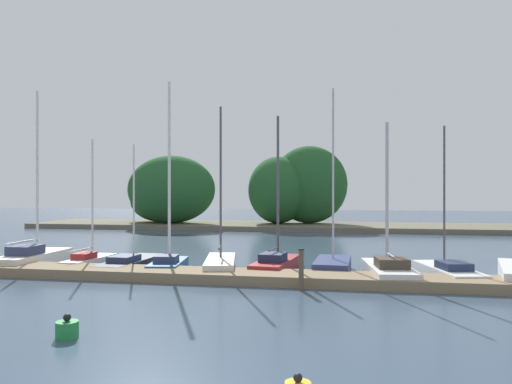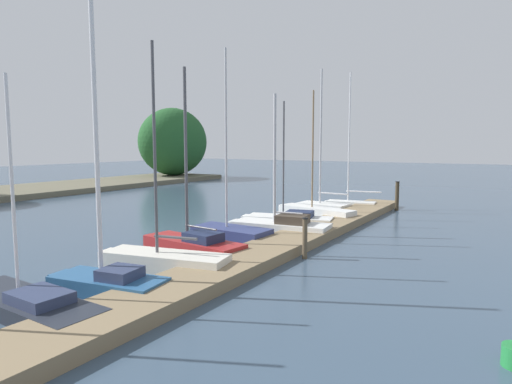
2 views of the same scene
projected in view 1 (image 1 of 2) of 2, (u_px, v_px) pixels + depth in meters
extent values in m
cube|color=#847051|center=(306.00, 278.00, 16.61)|extent=(27.54, 1.80, 0.35)
cube|color=#66604C|center=(330.00, 227.00, 41.09)|extent=(52.33, 8.00, 0.40)
ellipsoid|color=#235628|center=(278.00, 190.00, 42.16)|extent=(5.21, 5.38, 5.84)
ellipsoid|color=#235628|center=(171.00, 189.00, 42.54)|extent=(7.92, 4.96, 5.95)
ellipsoid|color=#235628|center=(160.00, 201.00, 44.63)|extent=(5.71, 3.09, 3.80)
ellipsoid|color=#235628|center=(309.00, 185.00, 42.33)|extent=(6.66, 4.52, 6.78)
cube|color=silver|center=(33.00, 260.00, 20.37)|extent=(1.55, 4.23, 0.58)
cube|color=silver|center=(57.00, 255.00, 22.23)|extent=(0.79, 1.08, 0.49)
cube|color=#2D3856|center=(25.00, 250.00, 19.85)|extent=(1.07, 1.30, 0.37)
cylinder|color=silver|center=(37.00, 171.00, 20.68)|extent=(0.11, 0.11, 6.91)
cylinder|color=silver|center=(23.00, 242.00, 19.70)|extent=(0.18, 2.19, 0.07)
cube|color=white|center=(89.00, 262.00, 20.34)|extent=(1.03, 3.12, 0.39)
cube|color=white|center=(107.00, 258.00, 21.69)|extent=(0.53, 0.79, 0.33)
cube|color=maroon|center=(84.00, 256.00, 19.96)|extent=(0.72, 0.95, 0.25)
cylinder|color=silver|center=(92.00, 198.00, 20.56)|extent=(0.08, 0.08, 5.01)
cylinder|color=silver|center=(82.00, 250.00, 19.80)|extent=(0.14, 1.75, 0.07)
cube|color=#232833|center=(130.00, 264.00, 19.98)|extent=(1.37, 4.24, 0.36)
cube|color=#232833|center=(150.00, 258.00, 21.82)|extent=(0.71, 1.07, 0.31)
cube|color=#2D3856|center=(124.00, 258.00, 19.46)|extent=(0.96, 1.29, 0.23)
cylinder|color=silver|center=(134.00, 201.00, 20.28)|extent=(0.07, 0.07, 4.81)
cube|color=#285684|center=(168.00, 266.00, 19.19)|extent=(1.60, 3.06, 0.41)
cube|color=#285684|center=(175.00, 262.00, 20.50)|extent=(0.74, 0.82, 0.35)
cube|color=#2D3856|center=(166.00, 259.00, 18.82)|extent=(0.99, 1.00, 0.27)
cylinder|color=silver|center=(169.00, 171.00, 19.40)|extent=(0.11, 0.11, 7.16)
cube|color=silver|center=(220.00, 266.00, 18.86)|extent=(1.86, 3.86, 0.56)
cube|color=silver|center=(222.00, 260.00, 20.54)|extent=(0.79, 1.04, 0.47)
cylinder|color=#4C4C51|center=(221.00, 182.00, 19.14)|extent=(0.09, 0.09, 5.98)
cylinder|color=#4C4C51|center=(220.00, 247.00, 18.53)|extent=(0.36, 1.35, 0.08)
cube|color=maroon|center=(276.00, 265.00, 19.16)|extent=(1.61, 3.94, 0.47)
cube|color=maroon|center=(286.00, 260.00, 20.81)|extent=(0.76, 1.03, 0.40)
cube|color=#1E2847|center=(273.00, 257.00, 18.71)|extent=(1.01, 1.24, 0.31)
cylinder|color=#4C4C51|center=(278.00, 187.00, 19.44)|extent=(0.11, 0.11, 5.74)
cylinder|color=#4C4C51|center=(274.00, 249.00, 18.83)|extent=(0.23, 1.42, 0.06)
cube|color=navy|center=(333.00, 266.00, 18.71)|extent=(1.43, 3.06, 0.54)
cube|color=navy|center=(335.00, 262.00, 20.03)|extent=(0.75, 0.78, 0.46)
cylinder|color=#B7B7BC|center=(333.00, 174.00, 18.93)|extent=(0.08, 0.08, 6.68)
cube|color=white|center=(389.00, 273.00, 17.28)|extent=(1.83, 4.06, 0.52)
cube|color=white|center=(379.00, 266.00, 19.05)|extent=(0.87, 1.06, 0.44)
cube|color=#3D3328|center=(392.00, 263.00, 16.79)|extent=(1.17, 1.29, 0.34)
cylinder|color=#B7B7BC|center=(387.00, 193.00, 17.58)|extent=(0.12, 0.12, 5.16)
cylinder|color=#B7B7BC|center=(390.00, 255.00, 17.01)|extent=(0.21, 1.27, 0.06)
cube|color=white|center=(448.00, 273.00, 17.58)|extent=(2.08, 4.06, 0.41)
cube|color=white|center=(429.00, 266.00, 19.33)|extent=(0.88, 1.10, 0.35)
cube|color=#1E2847|center=(454.00, 266.00, 17.10)|extent=(1.17, 1.34, 0.27)
cylinder|color=#4C4C51|center=(444.00, 196.00, 17.87)|extent=(0.08, 0.08, 5.19)
cube|color=white|center=(512.00, 268.00, 18.41)|extent=(0.75, 1.09, 0.50)
cylinder|color=brown|center=(301.00, 270.00, 15.46)|extent=(0.16, 0.16, 1.30)
cylinder|color=black|center=(301.00, 249.00, 15.46)|extent=(0.19, 0.19, 0.04)
sphere|color=black|center=(298.00, 378.00, 7.06)|extent=(0.14, 0.14, 0.14)
cylinder|color=#23843D|center=(67.00, 330.00, 10.44)|extent=(0.48, 0.48, 0.36)
sphere|color=black|center=(67.00, 317.00, 10.44)|extent=(0.17, 0.17, 0.17)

